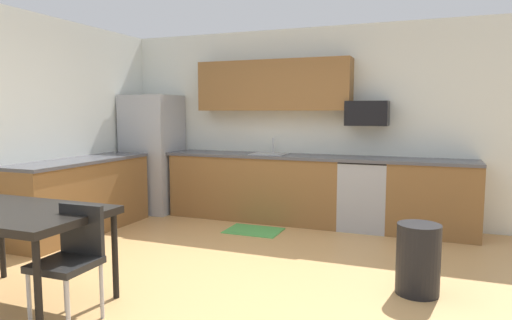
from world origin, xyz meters
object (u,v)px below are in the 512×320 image
object	(u,v)px
oven_range	(364,194)
microwave	(367,113)
refrigerator	(153,154)
trash_bin	(418,259)
dining_table	(14,218)
chair_near_table	(72,254)

from	to	relation	value
oven_range	microwave	bearing A→B (deg)	90.00
refrigerator	trash_bin	xyz separation A→B (m)	(3.92, -1.93, -0.59)
microwave	dining_table	xyz separation A→B (m)	(-2.23, -3.50, -0.80)
dining_table	trash_bin	distance (m)	3.30
oven_range	trash_bin	world-z (taller)	oven_range
microwave	chair_near_table	world-z (taller)	microwave
microwave	chair_near_table	distance (m)	4.04
refrigerator	microwave	world-z (taller)	refrigerator
refrigerator	chair_near_table	xyz separation A→B (m)	(1.58, -3.38, -0.39)
refrigerator	dining_table	bearing A→B (deg)	-73.84
chair_near_table	trash_bin	xyz separation A→B (m)	(2.34, 1.44, -0.20)
trash_bin	dining_table	bearing A→B (deg)	-154.89
oven_range	microwave	distance (m)	1.06
microwave	dining_table	world-z (taller)	microwave
chair_near_table	trash_bin	world-z (taller)	chair_near_table
refrigerator	dining_table	distance (m)	3.46
refrigerator	trash_bin	size ratio (longest dim) A/B	2.97
refrigerator	chair_near_table	size ratio (longest dim) A/B	2.09
refrigerator	chair_near_table	distance (m)	3.75
refrigerator	trash_bin	distance (m)	4.41
oven_range	chair_near_table	distance (m)	3.82
oven_range	dining_table	xyz separation A→B (m)	(-2.23, -3.40, 0.25)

